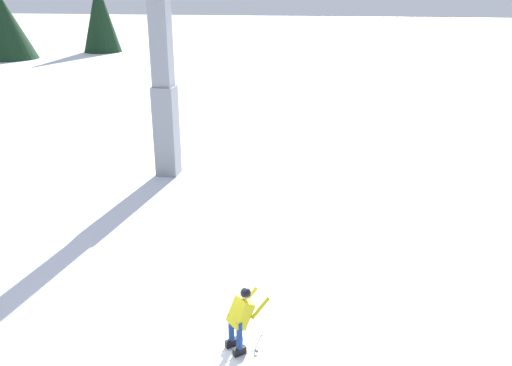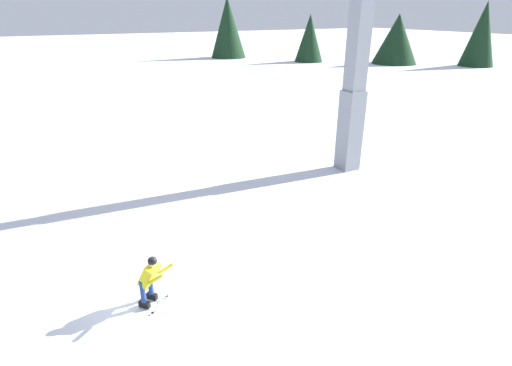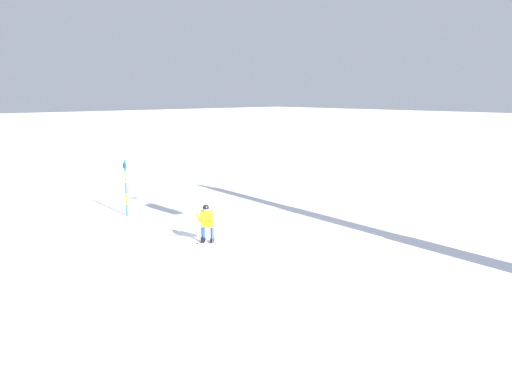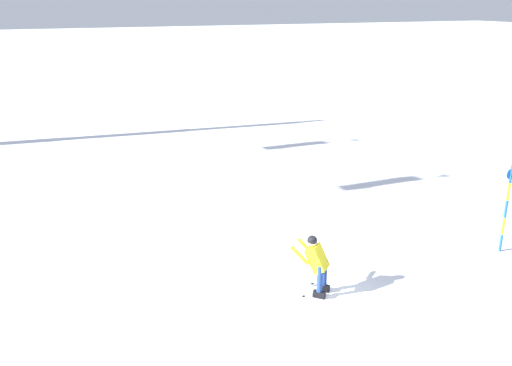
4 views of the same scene
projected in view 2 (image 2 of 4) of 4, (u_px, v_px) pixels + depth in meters
ground_plane at (162, 275)px, 11.03m from camera, size 260.00×260.00×0.00m
skier_carving_main at (150, 278)px, 9.61m from camera, size 1.57×1.49×1.54m
lift_tower_near at (356, 65)px, 16.68m from camera, size 0.84×2.36×11.28m
tree_line_ridge at (337, 34)px, 55.94m from camera, size 29.78×29.23×8.81m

